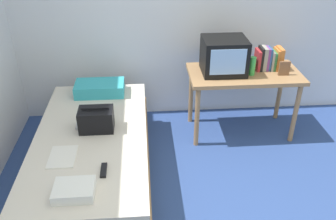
% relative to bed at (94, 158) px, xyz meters
% --- Properties ---
extents(wall_back, '(5.20, 0.10, 2.60)m').
position_rel_bed_xyz_m(wall_back, '(1.02, 1.27, 1.05)').
color(wall_back, silver).
rests_on(wall_back, ground).
extents(bed, '(1.00, 2.00, 0.51)m').
position_rel_bed_xyz_m(bed, '(0.00, 0.00, 0.00)').
color(bed, '#9E754C').
rests_on(bed, ground).
extents(desk, '(1.16, 0.60, 0.72)m').
position_rel_bed_xyz_m(desk, '(1.53, 0.72, 0.38)').
color(desk, '#9E754C').
rests_on(desk, ground).
extents(tv, '(0.44, 0.39, 0.36)m').
position_rel_bed_xyz_m(tv, '(1.30, 0.75, 0.65)').
color(tv, black).
rests_on(tv, desk).
extents(water_bottle, '(0.06, 0.06, 0.19)m').
position_rel_bed_xyz_m(water_bottle, '(1.58, 0.66, 0.57)').
color(water_bottle, green).
rests_on(water_bottle, desk).
extents(book_row, '(0.27, 0.17, 0.25)m').
position_rel_bed_xyz_m(book_row, '(1.79, 0.79, 0.59)').
color(book_row, '#B72D33').
rests_on(book_row, desk).
extents(picture_frame, '(0.11, 0.02, 0.15)m').
position_rel_bed_xyz_m(picture_frame, '(1.91, 0.62, 0.55)').
color(picture_frame, brown).
rests_on(picture_frame, desk).
extents(pillow, '(0.51, 0.29, 0.13)m').
position_rel_bed_xyz_m(pillow, '(0.02, 0.77, 0.32)').
color(pillow, '#33A8B7').
rests_on(pillow, bed).
extents(handbag, '(0.30, 0.20, 0.23)m').
position_rel_bed_xyz_m(handbag, '(0.05, 0.09, 0.36)').
color(handbag, black).
rests_on(handbag, bed).
extents(magazine, '(0.21, 0.29, 0.01)m').
position_rel_bed_xyz_m(magazine, '(-0.19, -0.30, 0.26)').
color(magazine, white).
rests_on(magazine, bed).
extents(remote_dark, '(0.04, 0.16, 0.02)m').
position_rel_bed_xyz_m(remote_dark, '(0.15, -0.50, 0.27)').
color(remote_dark, black).
rests_on(remote_dark, bed).
extents(remote_silver, '(0.04, 0.14, 0.02)m').
position_rel_bed_xyz_m(remote_silver, '(-0.12, 0.15, 0.27)').
color(remote_silver, '#B7B7BC').
rests_on(remote_silver, bed).
extents(folded_towel, '(0.28, 0.22, 0.07)m').
position_rel_bed_xyz_m(folded_towel, '(-0.03, -0.74, 0.29)').
color(folded_towel, white).
rests_on(folded_towel, bed).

